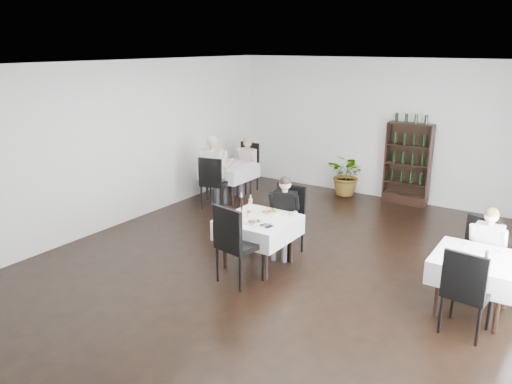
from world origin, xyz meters
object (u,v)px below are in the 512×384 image
main_table (259,227)px  potted_tree (348,175)px  wine_shelf (407,165)px  diner_main (284,211)px

main_table → potted_tree: 4.22m
wine_shelf → potted_tree: 1.33m
main_table → diner_main: diner_main is taller
wine_shelf → diner_main: wine_shelf is taller
wine_shelf → main_table: 4.41m
wine_shelf → diner_main: size_ratio=1.35×
wine_shelf → potted_tree: wine_shelf is taller
wine_shelf → diner_main: bearing=-101.8°
main_table → diner_main: (0.11, 0.55, 0.13)m
wine_shelf → diner_main: (-0.79, -3.77, -0.10)m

